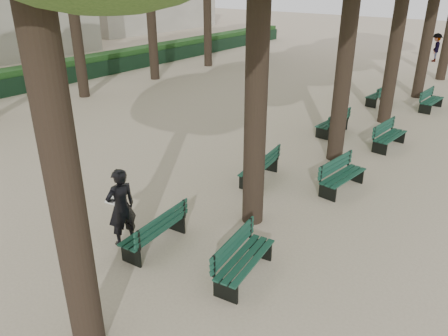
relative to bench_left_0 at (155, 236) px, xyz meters
The scene contains 15 objects.
ground 0.82m from the bench_left_0, 118.19° to the right, with size 120.00×120.00×0.00m, color #B9A78C.
bench_left_0 is the anchor object (origin of this frame).
bench_left_1 4.38m from the bench_left_0, 90.00° to the left, with size 0.80×1.86×0.92m.
bench_left_2 9.63m from the bench_left_0, 90.00° to the left, with size 0.69×1.83×0.92m.
bench_left_3 14.87m from the bench_left_0, 90.00° to the left, with size 0.74×1.85×0.92m.
bench_right_0 2.29m from the bench_left_0, ahead, with size 0.80×1.86×0.92m.
bench_right_1 5.72m from the bench_left_0, 66.66° to the left, with size 0.77×1.85×0.92m.
bench_right_2 9.69m from the bench_left_0, 76.47° to the left, with size 0.73×1.84×0.92m.
bench_right_3 15.48m from the bench_left_0, 81.58° to the left, with size 0.70×1.84×0.92m.
man_with_map 1.00m from the bench_left_0, 153.93° to the right, with size 0.71×0.82×1.88m.
pedestrian_b 28.11m from the bench_left_0, 91.27° to the left, with size 1.24×0.39×1.93m, color #262628.
pedestrian_e 21.83m from the bench_left_0, 117.01° to the left, with size 1.44×0.31×1.56m, color #262628.
pedestrian_d 29.56m from the bench_left_0, 97.50° to the left, with size 0.88×0.36×1.81m, color #262628.
fence 18.51m from the bench_left_0, 146.12° to the left, with size 0.08×42.00×0.90m, color black.
hedge 19.10m from the bench_left_0, 147.30° to the left, with size 1.20×42.00×1.20m, color #174016.
Camera 1 is at (6.67, -5.09, 5.74)m, focal length 35.00 mm.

